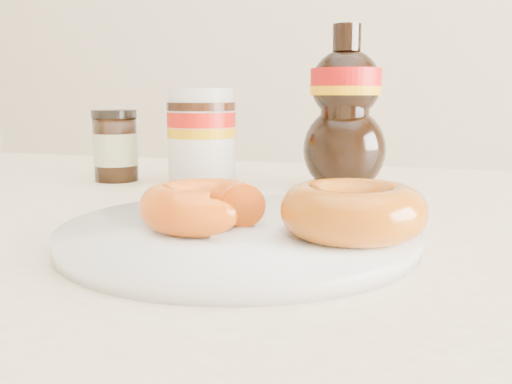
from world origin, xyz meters
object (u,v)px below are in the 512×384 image
(dining_table, at_px, (235,289))
(nutella_jar, at_px, (201,133))
(plate, at_px, (238,233))
(donut_bitten, at_px, (203,206))
(dark_jar, at_px, (115,146))
(syrup_bottle, at_px, (345,108))
(donut_whole, at_px, (353,210))

(dining_table, xyz_separation_m, nutella_jar, (-0.11, 0.17, 0.15))
(plate, height_order, donut_bitten, donut_bitten)
(dining_table, xyz_separation_m, donut_bitten, (0.02, -0.13, 0.12))
(dining_table, height_order, plate, plate)
(donut_bitten, xyz_separation_m, dark_jar, (-0.26, 0.29, 0.02))
(plate, bearing_deg, syrup_bottle, 82.52)
(dining_table, height_order, nutella_jar, nutella_jar)
(plate, height_order, dark_jar, dark_jar)
(dark_jar, bearing_deg, donut_bitten, -48.67)
(syrup_bottle, relative_size, dark_jar, 2.09)
(donut_whole, bearing_deg, donut_bitten, -175.72)
(dining_table, xyz_separation_m, dark_jar, (-0.24, 0.17, 0.13))
(plate, height_order, nutella_jar, nutella_jar)
(donut_whole, distance_m, syrup_bottle, 0.33)
(plate, height_order, donut_whole, donut_whole)
(syrup_bottle, distance_m, dark_jar, 0.33)
(plate, xyz_separation_m, dark_jar, (-0.28, 0.28, 0.04))
(plate, relative_size, donut_whole, 2.65)
(dining_table, bearing_deg, donut_bitten, -81.94)
(syrup_bottle, bearing_deg, plate, -97.48)
(plate, distance_m, donut_bitten, 0.04)
(dining_table, relative_size, syrup_bottle, 6.60)
(donut_bitten, relative_size, nutella_jar, 0.79)
(donut_whole, bearing_deg, dining_table, 139.96)
(dining_table, height_order, donut_bitten, donut_bitten)
(nutella_jar, bearing_deg, dining_table, -57.70)
(dining_table, bearing_deg, dark_jar, 145.19)
(dining_table, distance_m, plate, 0.15)
(donut_bitten, relative_size, syrup_bottle, 0.49)
(plate, bearing_deg, donut_whole, -4.53)
(nutella_jar, bearing_deg, donut_bitten, -67.10)
(donut_whole, relative_size, syrup_bottle, 0.53)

